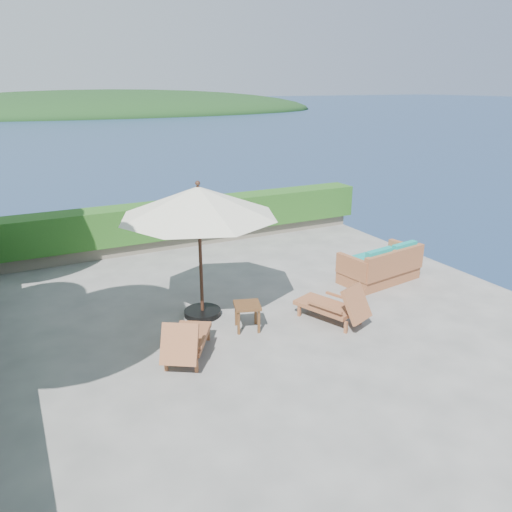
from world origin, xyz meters
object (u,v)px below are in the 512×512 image
lounge_left (186,340)px  side_table (247,309)px  patio_umbrella (198,203)px  lounge_right (335,305)px  wicker_loveseat (381,267)px

lounge_left → side_table: lounge_left is taller
patio_umbrella → lounge_right: (2.32, -1.53, -2.06)m
side_table → lounge_right: bearing=-17.1°
patio_umbrella → lounge_right: 3.46m
patio_umbrella → side_table: (0.57, -0.99, -1.99)m
lounge_right → side_table: 1.83m
patio_umbrella → side_table: patio_umbrella is taller
lounge_left → lounge_right: (3.21, 0.00, 0.01)m
wicker_loveseat → lounge_right: bearing=-158.5°
lounge_left → lounge_right: 3.21m
patio_umbrella → wicker_loveseat: bearing=-2.2°
side_table → lounge_left: bearing=-159.8°
patio_umbrella → lounge_left: patio_umbrella is taller
patio_umbrella → lounge_right: patio_umbrella is taller
lounge_right → side_table: lounge_right is taller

